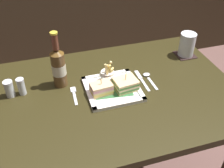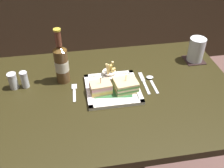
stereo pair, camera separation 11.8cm
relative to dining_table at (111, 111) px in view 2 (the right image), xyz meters
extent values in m
cube|color=black|center=(0.00, 0.00, 0.10)|extent=(1.15, 0.77, 0.04)
cylinder|color=#33270A|center=(-0.50, 0.31, -0.28)|extent=(0.06, 0.06, 0.72)
cylinder|color=#38270F|center=(0.50, 0.31, -0.28)|extent=(0.06, 0.06, 0.72)
cube|color=white|center=(0.01, 0.01, 0.13)|extent=(0.24, 0.24, 0.01)
cube|color=#2F6635|center=(0.01, 0.01, 0.13)|extent=(0.18, 0.15, 0.00)
cube|color=white|center=(0.01, -0.10, 0.13)|extent=(0.24, 0.02, 0.01)
cube|color=white|center=(0.01, 0.12, 0.13)|extent=(0.24, 0.02, 0.01)
cube|color=white|center=(-0.10, 0.01, 0.13)|extent=(0.02, 0.24, 0.01)
cube|color=white|center=(0.12, 0.01, 0.13)|extent=(0.02, 0.24, 0.01)
cube|color=#E2B17C|center=(-0.05, -0.01, 0.14)|extent=(0.10, 0.07, 0.01)
cube|color=#E6C054|center=(-0.05, -0.01, 0.15)|extent=(0.10, 0.07, 0.01)
cube|color=#D9BA80|center=(-0.05, -0.01, 0.16)|extent=(0.10, 0.07, 0.01)
cube|color=#DB999C|center=(-0.05, -0.01, 0.17)|extent=(0.10, 0.07, 0.01)
cube|color=#E4B485|center=(-0.05, -0.01, 0.18)|extent=(0.10, 0.07, 0.01)
cylinder|color=tan|center=(-0.05, -0.01, 0.17)|extent=(0.00, 0.00, 0.08)
cube|color=#E0C37E|center=(0.06, -0.01, 0.14)|extent=(0.11, 0.10, 0.01)
cube|color=#4E823C|center=(0.06, -0.01, 0.15)|extent=(0.11, 0.10, 0.01)
cube|color=beige|center=(0.06, -0.01, 0.16)|extent=(0.11, 0.10, 0.01)
cube|color=#538C3F|center=(0.06, -0.01, 0.17)|extent=(0.11, 0.10, 0.01)
cube|color=#DFBF84|center=(0.06, -0.01, 0.18)|extent=(0.11, 0.10, 0.01)
cylinder|color=tan|center=(0.06, -0.01, 0.17)|extent=(0.00, 0.00, 0.08)
cylinder|color=silver|center=(0.00, 0.06, 0.16)|extent=(0.06, 0.06, 0.06)
cone|color=white|center=(0.00, 0.06, 0.19)|extent=(0.08, 0.08, 0.03)
cube|color=#E7BC65|center=(0.02, 0.07, 0.19)|extent=(0.01, 0.02, 0.05)
cube|color=#F1D281|center=(-0.01, 0.05, 0.20)|extent=(0.02, 0.02, 0.08)
cube|color=#ECD186|center=(0.01, 0.07, 0.20)|extent=(0.03, 0.02, 0.08)
cube|color=#F2C46A|center=(0.01, 0.07, 0.19)|extent=(0.02, 0.02, 0.07)
cube|color=#F6D984|center=(0.00, 0.06, 0.20)|extent=(0.01, 0.01, 0.07)
cube|color=#EDDA88|center=(0.02, 0.06, 0.19)|extent=(0.01, 0.02, 0.05)
cube|color=#EDD169|center=(0.01, 0.06, 0.20)|extent=(0.02, 0.02, 0.07)
cylinder|color=brown|center=(-0.21, 0.12, 0.20)|extent=(0.06, 0.06, 0.17)
cone|color=brown|center=(-0.21, 0.12, 0.30)|extent=(0.06, 0.06, 0.02)
cylinder|color=brown|center=(-0.21, 0.12, 0.35)|extent=(0.03, 0.03, 0.07)
cylinder|color=gold|center=(-0.21, 0.12, 0.39)|extent=(0.03, 0.03, 0.01)
cylinder|color=beige|center=(-0.21, 0.12, 0.21)|extent=(0.06, 0.06, 0.05)
cube|color=black|center=(0.48, 0.19, 0.12)|extent=(0.10, 0.10, 0.00)
cylinder|color=silver|center=(0.48, 0.19, 0.19)|extent=(0.08, 0.08, 0.13)
cylinder|color=silver|center=(0.48, 0.19, 0.15)|extent=(0.07, 0.07, 0.06)
cube|color=silver|center=(-0.17, 0.00, 0.12)|extent=(0.02, 0.09, 0.00)
cube|color=silver|center=(-0.16, 0.06, 0.12)|extent=(0.03, 0.04, 0.00)
cube|color=silver|center=(0.16, 0.00, 0.12)|extent=(0.01, 0.10, 0.00)
cube|color=silver|center=(0.16, 0.09, 0.12)|extent=(0.02, 0.07, 0.00)
cube|color=silver|center=(0.20, 0.00, 0.12)|extent=(0.02, 0.10, 0.00)
ellipsoid|color=silver|center=(0.20, 0.07, 0.13)|extent=(0.04, 0.03, 0.01)
cylinder|color=silver|center=(-0.43, 0.10, 0.15)|extent=(0.04, 0.04, 0.07)
cylinder|color=white|center=(-0.43, 0.10, 0.14)|extent=(0.03, 0.03, 0.04)
cylinder|color=silver|center=(-0.43, 0.10, 0.19)|extent=(0.04, 0.04, 0.01)
cylinder|color=silver|center=(-0.38, 0.10, 0.16)|extent=(0.03, 0.03, 0.07)
cylinder|color=#312D2C|center=(-0.38, 0.10, 0.14)|extent=(0.03, 0.03, 0.04)
cylinder|color=silver|center=(-0.38, 0.10, 0.20)|extent=(0.03, 0.03, 0.01)
camera|label=1|loc=(-0.27, -0.89, 0.88)|focal=42.45mm
camera|label=2|loc=(-0.15, -0.91, 0.88)|focal=42.45mm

